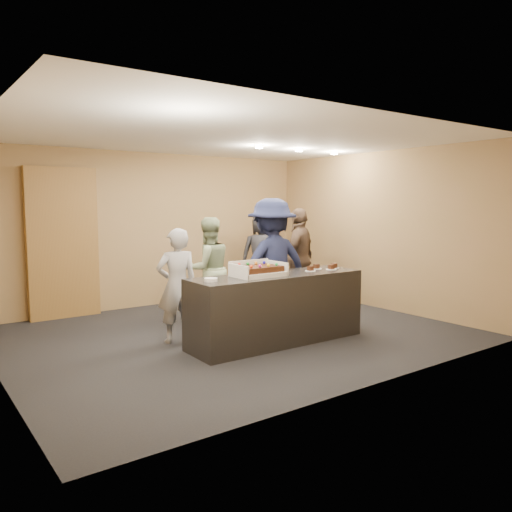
% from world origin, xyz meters
% --- Properties ---
extents(room, '(6.04, 6.00, 2.70)m').
position_xyz_m(room, '(0.00, 0.00, 1.35)').
color(room, black).
rests_on(room, ground).
extents(serving_counter, '(2.41, 0.74, 0.90)m').
position_xyz_m(serving_counter, '(0.20, -0.71, 0.45)').
color(serving_counter, black).
rests_on(serving_counter, floor).
extents(storage_cabinet, '(1.08, 0.15, 2.38)m').
position_xyz_m(storage_cabinet, '(-1.64, 2.41, 1.19)').
color(storage_cabinet, brown).
rests_on(storage_cabinet, floor).
extents(cake_box, '(0.64, 0.44, 0.19)m').
position_xyz_m(cake_box, '(-0.10, -0.68, 0.94)').
color(cake_box, white).
rests_on(cake_box, serving_counter).
extents(sheet_cake, '(0.54, 0.37, 0.11)m').
position_xyz_m(sheet_cake, '(-0.10, -0.71, 1.00)').
color(sheet_cake, '#37190C').
rests_on(sheet_cake, cake_box).
extents(plate_stack, '(0.16, 0.16, 0.04)m').
position_xyz_m(plate_stack, '(-0.80, -0.71, 0.92)').
color(plate_stack, white).
rests_on(plate_stack, serving_counter).
extents(slice_a, '(0.15, 0.15, 0.07)m').
position_xyz_m(slice_a, '(0.76, -0.74, 0.92)').
color(slice_a, white).
rests_on(slice_a, serving_counter).
extents(slice_b, '(0.15, 0.15, 0.07)m').
position_xyz_m(slice_b, '(0.98, -0.62, 0.92)').
color(slice_b, white).
rests_on(slice_b, serving_counter).
extents(slice_c, '(0.15, 0.15, 0.07)m').
position_xyz_m(slice_c, '(1.09, -0.80, 0.92)').
color(slice_c, white).
rests_on(slice_c, serving_counter).
extents(slice_d, '(0.15, 0.15, 0.07)m').
position_xyz_m(slice_d, '(1.27, -0.68, 0.92)').
color(slice_d, white).
rests_on(slice_d, serving_counter).
extents(slice_e, '(0.15, 0.15, 0.07)m').
position_xyz_m(slice_e, '(1.23, -0.71, 0.92)').
color(slice_e, white).
rests_on(slice_e, serving_counter).
extents(person_server_grey, '(0.60, 0.46, 1.50)m').
position_xyz_m(person_server_grey, '(-0.85, 0.07, 0.75)').
color(person_server_grey, '#9B9CA0').
rests_on(person_server_grey, floor).
extents(person_sage_man, '(0.84, 0.69, 1.60)m').
position_xyz_m(person_sage_man, '(0.12, 0.91, 0.80)').
color(person_sage_man, '#93A57A').
rests_on(person_sage_man, floor).
extents(person_navy_man, '(1.27, 0.80, 1.89)m').
position_xyz_m(person_navy_man, '(0.56, -0.13, 0.94)').
color(person_navy_man, '#1A2144').
rests_on(person_navy_man, floor).
extents(person_brown_extra, '(1.10, 0.86, 1.74)m').
position_xyz_m(person_brown_extra, '(1.83, 0.72, 0.87)').
color(person_brown_extra, brown).
rests_on(person_brown_extra, floor).
extents(person_dark_suit, '(0.98, 0.92, 1.69)m').
position_xyz_m(person_dark_suit, '(1.77, 1.70, 0.85)').
color(person_dark_suit, '#27272C').
rests_on(person_dark_suit, floor).
extents(ceiling_spotlights, '(1.72, 0.12, 0.03)m').
position_xyz_m(ceiling_spotlights, '(1.60, 0.50, 2.67)').
color(ceiling_spotlights, '#FFEAC6').
rests_on(ceiling_spotlights, ceiling).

